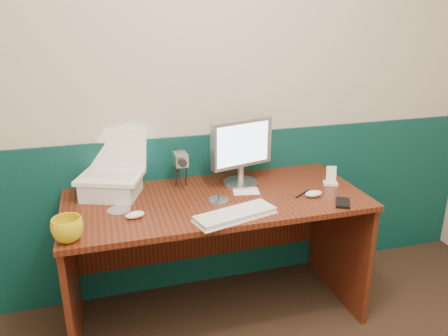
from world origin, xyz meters
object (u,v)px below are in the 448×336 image
object	(u,v)px
keyboard	(235,215)
mug	(67,229)
camcorder	(181,169)
monitor	(241,153)
laptop	(108,155)
desk	(217,258)

from	to	relation	value
keyboard	mug	distance (m)	0.77
camcorder	monitor	bearing A→B (deg)	-10.69
laptop	camcorder	xyz separation A→B (m)	(0.38, 0.02, -0.12)
keyboard	desk	bearing A→B (deg)	80.32
desk	laptop	bearing A→B (deg)	161.32
laptop	mug	distance (m)	0.53
keyboard	camcorder	distance (m)	0.50
laptop	keyboard	world-z (taller)	laptop
monitor	camcorder	world-z (taller)	monitor
desk	laptop	xyz separation A→B (m)	(-0.53, 0.18, 0.61)
monitor	laptop	bearing A→B (deg)	161.68
monitor	keyboard	bearing A→B (deg)	-127.13
laptop	monitor	bearing A→B (deg)	18.10
keyboard	camcorder	bearing A→B (deg)	95.65
desk	mug	xyz separation A→B (m)	(-0.74, -0.27, 0.43)
camcorder	laptop	bearing A→B (deg)	-177.99
laptop	keyboard	distance (m)	0.74
desk	keyboard	world-z (taller)	keyboard
laptop	mug	xyz separation A→B (m)	(-0.21, -0.45, -0.18)
monitor	mug	distance (m)	1.02
desk	mug	size ratio (longest dim) A/B	11.68
keyboard	camcorder	size ratio (longest dim) A/B	1.84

